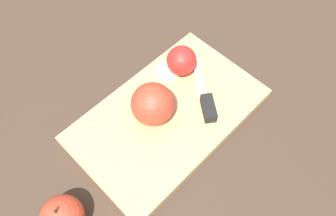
{
  "coord_description": "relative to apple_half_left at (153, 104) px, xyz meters",
  "views": [
    {
      "loc": [
        -0.27,
        -0.2,
        0.6
      ],
      "look_at": [
        0.0,
        0.0,
        0.04
      ],
      "focal_mm": 35.0,
      "sensor_mm": 36.0,
      "label": 1
    }
  ],
  "objects": [
    {
      "name": "ground_plane",
      "position": [
        0.02,
        -0.02,
        -0.06
      ],
      "size": [
        4.0,
        4.0,
        0.0
      ],
      "primitive_type": "plane",
      "color": "#38281E"
    },
    {
      "name": "cutting_board",
      "position": [
        0.02,
        -0.02,
        -0.05
      ],
      "size": [
        0.42,
        0.29,
        0.02
      ],
      "color": "tan",
      "rests_on": "ground_plane"
    },
    {
      "name": "apple_half_left",
      "position": [
        0.0,
        0.0,
        0.0
      ],
      "size": [
        0.09,
        0.09,
        0.09
      ],
      "rotation": [
        0.0,
        0.0,
        1.6
      ],
      "color": "red",
      "rests_on": "cutting_board"
    },
    {
      "name": "apple_half_right",
      "position": [
        0.13,
        0.02,
        -0.01
      ],
      "size": [
        0.06,
        0.06,
        0.06
      ],
      "rotation": [
        0.0,
        0.0,
        0.57
      ],
      "color": "red",
      "rests_on": "cutting_board"
    },
    {
      "name": "knife",
      "position": [
        0.08,
        -0.08,
        -0.03
      ],
      "size": [
        0.13,
        0.13,
        0.02
      ],
      "rotation": [
        0.0,
        0.0,
        0.78
      ],
      "color": "silver",
      "rests_on": "cutting_board"
    },
    {
      "name": "apple_slice",
      "position": [
        0.1,
        0.04,
        -0.04
      ],
      "size": [
        0.05,
        0.05,
        0.01
      ],
      "color": "beige",
      "rests_on": "cutting_board"
    }
  ]
}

